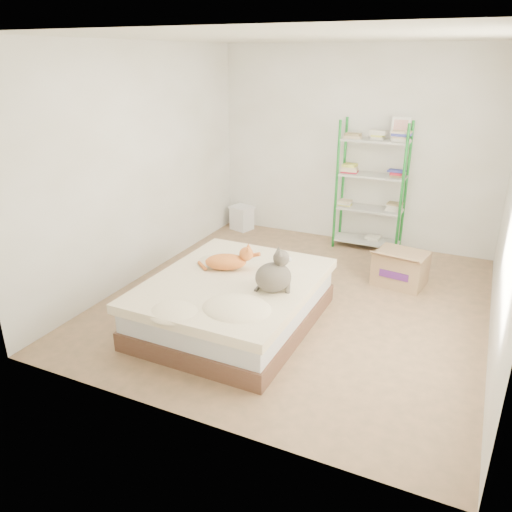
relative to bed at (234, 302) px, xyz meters
The scene contains 7 objects.
room 1.35m from the bed, 62.02° to the left, with size 3.81×4.21×2.61m.
bed is the anchor object (origin of this frame).
orange_cat 0.43m from the bed, 133.12° to the left, with size 0.48×0.26×0.20m, color orange, non-canonical shape.
grey_cat 0.62m from the bed, ahead, with size 0.29×0.35×0.40m, color #6B655A, non-canonical shape.
shelf_unit 2.78m from the bed, 75.11° to the left, with size 0.88×0.36×1.74m.
cardboard_box 2.08m from the bed, 51.06° to the left, with size 0.61×0.60×0.44m.
white_bin 2.84m from the bed, 114.89° to the left, with size 0.38×0.35×0.36m.
Camera 1 is at (1.63, -4.54, 2.46)m, focal length 35.00 mm.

